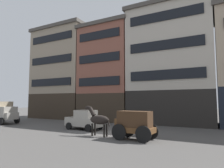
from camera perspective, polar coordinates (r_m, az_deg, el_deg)
The scene contains 8 objects.
ground_plane at distance 17.34m, azimuth -1.88°, elevation -13.88°, with size 120.00×120.00×0.00m, color #4C4947.
building_far_left at distance 33.22m, azimuth -13.50°, elevation 3.11°, with size 9.91×6.88×14.45m.
building_center_left at distance 28.28m, azimuth -0.53°, elevation 3.26°, with size 7.76×6.88×13.37m.
building_center_right at distance 25.45m, azimuth 16.81°, elevation 5.46°, with size 10.13×6.88×14.31m.
cargo_wagon at distance 14.08m, azimuth 6.44°, elevation -11.22°, with size 2.97×1.64×1.98m.
draft_horse at distance 15.40m, azimuth -3.98°, elevation -10.24°, with size 2.35×0.68×2.30m.
delivery_truck_far at distance 27.24m, azimuth -29.48°, elevation -6.98°, with size 4.42×2.29×2.62m.
sedan_dark at distance 19.04m, azimuth -7.95°, elevation -10.26°, with size 3.84×2.15×1.83m.
Camera 1 is at (8.54, -14.85, 2.70)m, focal length 31.43 mm.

